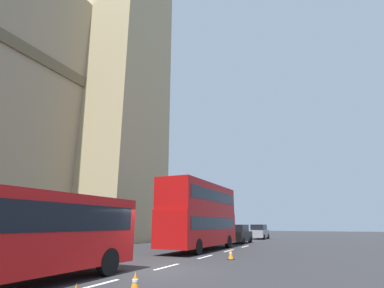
% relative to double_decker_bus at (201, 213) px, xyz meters
% --- Properties ---
extents(ground_plane, '(160.00, 160.00, 0.00)m').
position_rel_double_decker_bus_xyz_m(ground_plane, '(-9.85, -2.00, -2.71)').
color(ground_plane, '#262628').
extents(lane_centre_marking, '(29.80, 0.16, 0.01)m').
position_rel_double_decker_bus_xyz_m(lane_centre_marking, '(-8.58, -2.00, -2.70)').
color(lane_centre_marking, silver).
rests_on(lane_centre_marking, ground_plane).
extents(double_decker_bus, '(9.84, 2.54, 4.90)m').
position_rel_double_decker_bus_xyz_m(double_decker_bus, '(0.00, 0.00, 0.00)').
color(double_decker_bus, '#B20F0F').
rests_on(double_decker_bus, ground_plane).
extents(sedan_lead, '(4.40, 1.86, 1.85)m').
position_rel_double_decker_bus_xyz_m(sedan_lead, '(9.27, -0.28, -1.80)').
color(sedan_lead, black).
rests_on(sedan_lead, ground_plane).
extents(sedan_trailing, '(4.40, 1.86, 1.85)m').
position_rel_double_decker_bus_xyz_m(sedan_trailing, '(19.18, -0.28, -1.80)').
color(sedan_trailing, gray).
rests_on(sedan_trailing, ground_plane).
extents(traffic_cone_middle, '(0.36, 0.36, 0.58)m').
position_rel_double_decker_bus_xyz_m(traffic_cone_middle, '(-13.54, -3.76, -2.43)').
color(traffic_cone_middle, black).
rests_on(traffic_cone_middle, ground_plane).
extents(traffic_cone_east, '(0.36, 0.36, 0.58)m').
position_rel_double_decker_bus_xyz_m(traffic_cone_east, '(-4.60, -3.78, -2.43)').
color(traffic_cone_east, black).
rests_on(traffic_cone_east, ground_plane).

